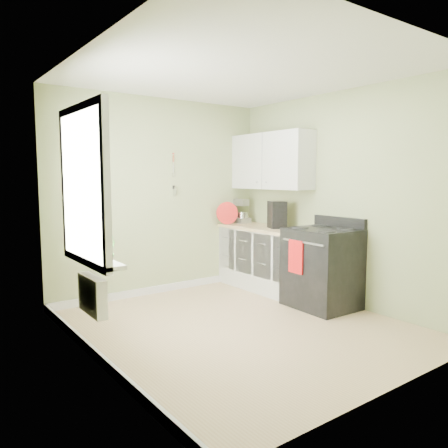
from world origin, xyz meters
TOP-DOWN VIEW (x-y plane):
  - floor at (0.00, 0.00)m, footprint 3.20×3.60m
  - ceiling at (0.00, 0.00)m, footprint 3.20×3.60m
  - wall_back at (0.00, 1.81)m, footprint 3.20×0.02m
  - wall_left at (-1.61, 0.00)m, footprint 0.02×3.60m
  - wall_right at (1.61, 0.00)m, footprint 0.02×3.60m
  - base_cabinets at (1.30, 1.00)m, footprint 0.60×1.60m
  - countertop at (1.29, 1.00)m, footprint 0.64×1.60m
  - upper_cabinets at (1.43, 1.10)m, footprint 0.35×1.40m
  - window at (-1.58, 0.30)m, footprint 0.06×1.14m
  - window_sill at (-1.51, 0.30)m, footprint 0.18×1.14m
  - radiator at (-1.54, 0.25)m, footprint 0.12×0.50m
  - wall_utensils at (0.20, 1.78)m, footprint 0.02×0.14m
  - stove at (1.28, -0.03)m, footprint 0.74×0.83m
  - stand_mixer at (1.35, 1.74)m, footprint 0.23×0.36m
  - kettle at (1.09, 1.72)m, footprint 0.19×0.11m
  - coffee_maker at (1.32, 0.85)m, footprint 0.30×0.31m
  - red_tray at (1.05, 1.66)m, footprint 0.34×0.16m
  - jar at (1.20, 0.30)m, footprint 0.07×0.07m
  - plant_a at (-1.50, -0.08)m, footprint 0.17×0.16m
  - plant_b at (-1.50, 0.27)m, footprint 0.18×0.21m
  - plant_c at (-1.50, 0.49)m, footprint 0.18×0.18m

SIDE VIEW (x-z plane):
  - floor at x=0.00m, z-range -0.02..0.00m
  - base_cabinets at x=1.30m, z-range 0.00..0.87m
  - stove at x=1.28m, z-range -0.06..1.06m
  - radiator at x=-1.54m, z-range 0.38..0.73m
  - window_sill at x=-1.51m, z-range 0.86..0.90m
  - countertop at x=1.29m, z-range 0.87..0.91m
  - jar at x=1.20m, z-range 0.91..0.99m
  - kettle at x=1.09m, z-range 0.91..1.10m
  - plant_a at x=-1.50m, z-range 0.90..1.17m
  - plant_c at x=-1.50m, z-range 0.90..1.21m
  - plant_b at x=-1.50m, z-range 0.90..1.23m
  - red_tray at x=1.05m, z-range 0.91..1.25m
  - stand_mixer at x=1.35m, z-range 0.88..1.29m
  - coffee_maker at x=1.32m, z-range 0.90..1.28m
  - wall_back at x=0.00m, z-range 0.00..2.70m
  - wall_left at x=-1.61m, z-range 0.00..2.70m
  - wall_right at x=1.61m, z-range 0.00..2.70m
  - window at x=-1.58m, z-range 0.83..2.27m
  - wall_utensils at x=0.20m, z-range 1.27..1.85m
  - upper_cabinets at x=1.43m, z-range 1.45..2.25m
  - ceiling at x=0.00m, z-range 2.70..2.72m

